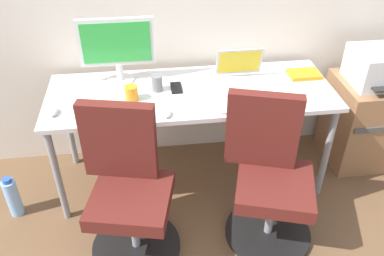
# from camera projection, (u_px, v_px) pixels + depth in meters

# --- Properties ---
(ground_plane) EXTENTS (5.28, 5.28, 0.00)m
(ground_plane) POSITION_uv_depth(u_px,v_px,m) (191.00, 177.00, 3.05)
(ground_plane) COLOR brown
(desk) EXTENTS (1.84, 0.67, 0.74)m
(desk) POSITION_uv_depth(u_px,v_px,m) (191.00, 99.00, 2.65)
(desk) COLOR silver
(desk) RESTS_ON ground
(office_chair_left) EXTENTS (0.54, 0.54, 0.94)m
(office_chair_left) POSITION_uv_depth(u_px,v_px,m) (128.00, 191.00, 2.32)
(office_chair_left) COLOR black
(office_chair_left) RESTS_ON ground
(office_chair_right) EXTENTS (0.55, 0.55, 0.94)m
(office_chair_right) POSITION_uv_depth(u_px,v_px,m) (269.00, 179.00, 2.41)
(office_chair_right) COLOR black
(office_chair_right) RESTS_ON ground
(side_cabinet) EXTENTS (0.48, 0.50, 0.67)m
(side_cabinet) POSITION_uv_depth(u_px,v_px,m) (364.00, 121.00, 3.06)
(side_cabinet) COLOR #996B47
(side_cabinet) RESTS_ON ground
(printer) EXTENTS (0.38, 0.40, 0.24)m
(printer) POSITION_uv_depth(u_px,v_px,m) (380.00, 67.00, 2.80)
(printer) COLOR silver
(printer) RESTS_ON side_cabinet
(water_bottle_on_floor) EXTENTS (0.09, 0.09, 0.31)m
(water_bottle_on_floor) POSITION_uv_depth(u_px,v_px,m) (13.00, 197.00, 2.67)
(water_bottle_on_floor) COLOR #8CBFF2
(water_bottle_on_floor) RESTS_ON ground
(desktop_monitor) EXTENTS (0.48, 0.18, 0.43)m
(desktop_monitor) POSITION_uv_depth(u_px,v_px,m) (117.00, 46.00, 2.58)
(desktop_monitor) COLOR silver
(desktop_monitor) RESTS_ON desk
(open_laptop) EXTENTS (0.31, 0.29, 0.22)m
(open_laptop) POSITION_uv_depth(u_px,v_px,m) (241.00, 76.00, 2.66)
(open_laptop) COLOR silver
(open_laptop) RESTS_ON desk
(keyboard_by_monitor) EXTENTS (0.34, 0.12, 0.02)m
(keyboard_by_monitor) POSITION_uv_depth(u_px,v_px,m) (114.00, 115.00, 2.37)
(keyboard_by_monitor) COLOR silver
(keyboard_by_monitor) RESTS_ON desk
(keyboard_by_laptop) EXTENTS (0.34, 0.12, 0.02)m
(keyboard_by_laptop) POSITION_uv_depth(u_px,v_px,m) (248.00, 107.00, 2.44)
(keyboard_by_laptop) COLOR silver
(keyboard_by_laptop) RESTS_ON desk
(mouse_by_monitor) EXTENTS (0.06, 0.10, 0.03)m
(mouse_by_monitor) POSITION_uv_depth(u_px,v_px,m) (53.00, 112.00, 2.38)
(mouse_by_monitor) COLOR #B7B7B7
(mouse_by_monitor) RESTS_ON desk
(mouse_by_laptop) EXTENTS (0.06, 0.10, 0.03)m
(mouse_by_laptop) POSITION_uv_depth(u_px,v_px,m) (166.00, 113.00, 2.37)
(mouse_by_laptop) COLOR silver
(mouse_by_laptop) RESTS_ON desk
(coffee_mug) EXTENTS (0.08, 0.08, 0.09)m
(coffee_mug) POSITION_uv_depth(u_px,v_px,m) (131.00, 93.00, 2.50)
(coffee_mug) COLOR orange
(coffee_mug) RESTS_ON desk
(pen_cup) EXTENTS (0.07, 0.07, 0.10)m
(pen_cup) POSITION_uv_depth(u_px,v_px,m) (157.00, 83.00, 2.59)
(pen_cup) COLOR slate
(pen_cup) RESTS_ON desk
(phone_near_monitor) EXTENTS (0.07, 0.14, 0.01)m
(phone_near_monitor) POSITION_uv_depth(u_px,v_px,m) (176.00, 88.00, 2.63)
(phone_near_monitor) COLOR black
(phone_near_monitor) RESTS_ON desk
(notebook) EXTENTS (0.21, 0.15, 0.03)m
(notebook) POSITION_uv_depth(u_px,v_px,m) (304.00, 74.00, 2.77)
(notebook) COLOR orange
(notebook) RESTS_ON desk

